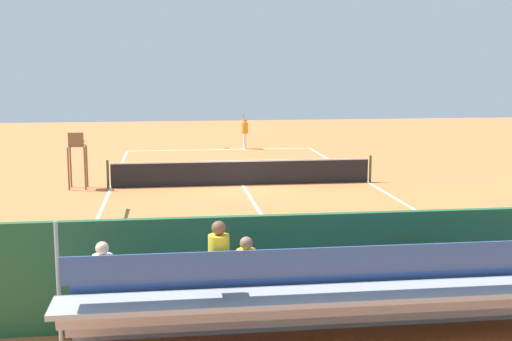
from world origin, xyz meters
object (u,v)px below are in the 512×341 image
equipment_bag (421,295)px  line_judge (122,257)px  tennis_ball_near (223,151)px  umpire_chair (77,154)px  tennis_racket (231,148)px  bleacher_stand (347,296)px  tennis_player (245,130)px  courtside_bench (491,271)px  tennis_net (242,172)px

equipment_bag → line_judge: line_judge is taller
tennis_ball_near → line_judge: size_ratio=0.03×
umpire_chair → tennis_racket: bearing=-121.0°
tennis_racket → line_judge: (4.42, 24.32, 1.00)m
umpire_chair → tennis_ball_near: size_ratio=32.42×
umpire_chair → tennis_ball_near: umpire_chair is taller
bleacher_stand → tennis_player: size_ratio=4.70×
bleacher_stand → courtside_bench: bleacher_stand is taller
tennis_racket → line_judge: bearing=79.7°
umpire_chair → line_judge: (-2.45, 12.89, -0.30)m
tennis_net → umpire_chair: 6.25m
bleacher_stand → tennis_racket: bearing=-91.5°
equipment_bag → bleacher_stand: bearing=43.9°
bleacher_stand → umpire_chair: bearing=-68.1°
bleacher_stand → tennis_ball_near: 25.70m
bleacher_stand → tennis_racket: 26.84m
tennis_net → line_judge: bearing=73.8°
tennis_player → tennis_racket: (0.73, -0.23, -1.00)m
equipment_bag → line_judge: 5.84m
line_judge → bleacher_stand: bearing=146.2°
tennis_net → tennis_ball_near: 10.34m
tennis_ball_near → bleacher_stand: bearing=89.7°
bleacher_stand → courtside_bench: size_ratio=5.03×
umpire_chair → line_judge: size_ratio=1.11×
bleacher_stand → tennis_racket: (-0.70, -26.82, -0.93)m
tennis_net → bleacher_stand: 15.37m
courtside_bench → tennis_ball_near: size_ratio=27.27×
umpire_chair → tennis_ball_near: bearing=-121.4°
tennis_net → bleacher_stand: bearing=89.9°
umpire_chair → equipment_bag: (-8.21, 13.42, -1.13)m
bleacher_stand → line_judge: 4.48m
umpire_chair → courtside_bench: umpire_chair is taller
tennis_racket → tennis_ball_near: bearing=62.9°
tennis_player → tennis_net: bearing=82.9°
tennis_racket → tennis_ball_near: size_ratio=8.87×
tennis_player → line_judge: 24.63m
tennis_net → courtside_bench: size_ratio=5.72×
tennis_net → tennis_racket: 11.49m
courtside_bench → line_judge: size_ratio=0.93×
tennis_racket → tennis_player: bearing=162.2°
tennis_net → umpire_chair: bearing=-0.2°
bleacher_stand → tennis_ball_near: bearing=-90.3°
tennis_ball_near → line_judge: bearing=80.6°
courtside_bench → tennis_player: tennis_player is taller
tennis_net → courtside_bench: tennis_net is taller
tennis_net → tennis_player: size_ratio=5.35×
umpire_chair → bleacher_stand: bearing=111.9°
tennis_racket → tennis_ball_near: (0.58, 1.13, 0.02)m
tennis_racket → line_judge: 24.74m
bleacher_stand → umpire_chair: 16.58m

